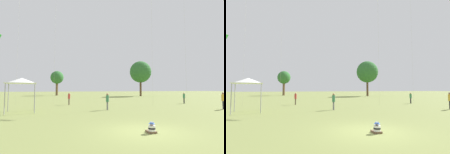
{
  "view_description": "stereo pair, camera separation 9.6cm",
  "coord_description": "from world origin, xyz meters",
  "views": [
    {
      "loc": [
        -4.16,
        -8.36,
        2.2
      ],
      "look_at": [
        0.06,
        6.38,
        3.26
      ],
      "focal_mm": 28.0,
      "sensor_mm": 36.0,
      "label": 1
    },
    {
      "loc": [
        -4.07,
        -8.38,
        2.2
      ],
      "look_at": [
        0.06,
        6.38,
        3.26
      ],
      "focal_mm": 28.0,
      "sensor_mm": 36.0,
      "label": 2
    }
  ],
  "objects": [
    {
      "name": "canopy_tent",
      "position": [
        -7.9,
        10.08,
        2.96
      ],
      "size": [
        2.99,
        2.99,
        3.26
      ],
      "rotation": [
        0.0,
        0.0,
        0.14
      ],
      "color": "white",
      "rests_on": "ground"
    },
    {
      "name": "seated_toddler",
      "position": [
        0.21,
        -0.33,
        0.22
      ],
      "size": [
        0.48,
        0.57,
        0.55
      ],
      "rotation": [
        0.0,
        0.0,
        -0.09
      ],
      "color": "brown",
      "rests_on": "ground"
    },
    {
      "name": "person_standing_3",
      "position": [
        13.8,
        14.37,
        1.0
      ],
      "size": [
        0.36,
        0.36,
        1.66
      ],
      "rotation": [
        0.0,
        0.0,
        2.98
      ],
      "color": "black",
      "rests_on": "ground"
    },
    {
      "name": "person_standing_4",
      "position": [
        12.87,
        6.77,
        1.11
      ],
      "size": [
        0.37,
        0.37,
        1.84
      ],
      "rotation": [
        0.0,
        0.0,
        4.75
      ],
      "color": "black",
      "rests_on": "ground"
    },
    {
      "name": "distant_tree_0",
      "position": [
        19.48,
        41.66,
        7.55
      ],
      "size": [
        6.72,
        6.72,
        10.94
      ],
      "color": "brown",
      "rests_on": "ground"
    },
    {
      "name": "person_standing_1",
      "position": [
        -3.19,
        16.8,
        1.03
      ],
      "size": [
        0.42,
        0.42,
        1.7
      ],
      "rotation": [
        0.0,
        0.0,
        4.1
      ],
      "color": "brown",
      "rests_on": "ground"
    },
    {
      "name": "distant_tree_1",
      "position": [
        -5.87,
        54.96,
        6.11
      ],
      "size": [
        4.42,
        4.42,
        8.45
      ],
      "color": "brown",
      "rests_on": "ground"
    },
    {
      "name": "person_standing_0",
      "position": [
        0.49,
        9.63,
        1.06
      ],
      "size": [
        0.4,
        0.4,
        1.75
      ],
      "rotation": [
        0.0,
        0.0,
        4.39
      ],
      "color": "slate",
      "rests_on": "ground"
    },
    {
      "name": "ground_plane",
      "position": [
        0.0,
        0.0,
        0.0
      ],
      "size": [
        300.0,
        300.0,
        0.0
      ],
      "primitive_type": "plane",
      "color": "olive"
    }
  ]
}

